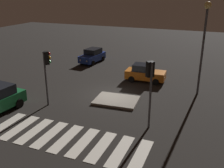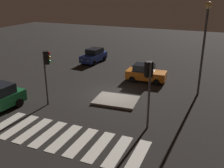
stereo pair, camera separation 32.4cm
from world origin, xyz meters
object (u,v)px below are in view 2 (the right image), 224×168
(street_lamp, at_px, (205,33))
(car_orange, at_px, (146,73))
(car_blue, at_px, (94,56))
(traffic_light_east, at_px, (149,79))
(traffic_light_south, at_px, (47,65))
(traffic_island, at_px, (116,100))

(street_lamp, bearing_deg, car_orange, 163.21)
(car_blue, xyz_separation_m, street_lamp, (12.76, -5.77, 4.33))
(car_orange, height_order, street_lamp, street_lamp)
(car_blue, height_order, car_orange, car_blue)
(car_blue, xyz_separation_m, traffic_light_east, (10.26, -12.87, 2.49))
(car_blue, xyz_separation_m, traffic_light_south, (2.39, -12.34, 2.35))
(traffic_light_east, relative_size, traffic_light_south, 1.04)
(traffic_light_south, xyz_separation_m, street_lamp, (10.37, 6.56, 1.98))
(traffic_island, relative_size, street_lamp, 0.47)
(traffic_light_east, xyz_separation_m, street_lamp, (2.50, 7.10, 1.84))
(traffic_light_east, height_order, street_lamp, street_lamp)
(traffic_island, relative_size, traffic_light_south, 0.85)
(traffic_island, height_order, street_lamp, street_lamp)
(traffic_island, relative_size, car_blue, 0.89)
(street_lamp, bearing_deg, traffic_light_east, -109.39)
(traffic_island, bearing_deg, car_blue, 125.08)
(car_orange, xyz_separation_m, street_lamp, (5.04, -1.52, 4.34))
(traffic_island, height_order, car_orange, car_orange)
(traffic_light_east, relative_size, street_lamp, 0.58)
(traffic_island, xyz_separation_m, traffic_light_south, (-4.55, -2.46, 3.08))
(car_blue, bearing_deg, traffic_light_south, 16.88)
(car_orange, bearing_deg, traffic_light_south, -125.92)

